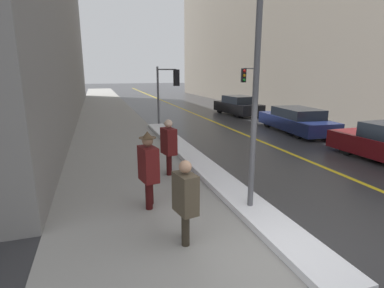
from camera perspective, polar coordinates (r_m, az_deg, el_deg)
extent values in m
plane|color=#2D2D30|center=(5.52, 18.01, -19.97)|extent=(160.00, 160.00, 0.00)
cube|color=gray|center=(18.91, -15.01, 4.02)|extent=(4.00, 80.00, 0.01)
cube|color=gold|center=(20.10, 2.37, 5.00)|extent=(0.16, 80.00, 0.00)
cube|color=white|center=(10.42, 0.26, -2.66)|extent=(0.82, 13.88, 0.16)
cylinder|color=#515156|center=(6.19, 12.02, 9.96)|extent=(0.12, 0.12, 5.26)
cylinder|color=#515156|center=(16.82, -6.46, 8.86)|extent=(0.11, 0.11, 3.27)
cylinder|color=#515156|center=(16.94, -4.78, 13.97)|extent=(1.10, 0.20, 0.07)
cube|color=black|center=(17.14, -2.99, 12.49)|extent=(0.32, 0.23, 0.90)
sphere|color=red|center=(17.25, -3.15, 13.45)|extent=(0.19, 0.19, 0.19)
sphere|color=orange|center=(17.25, -3.14, 12.50)|extent=(0.19, 0.19, 0.19)
sphere|color=green|center=(17.26, -3.13, 11.54)|extent=(0.19, 0.19, 0.19)
cylinder|color=#515156|center=(21.02, 12.43, 9.69)|extent=(0.11, 0.11, 3.37)
cylinder|color=#515156|center=(20.73, 11.27, 13.94)|extent=(1.10, 0.11, 0.07)
cube|color=black|center=(20.49, 9.80, 12.75)|extent=(0.31, 0.21, 0.90)
sphere|color=red|center=(20.38, 9.98, 13.55)|extent=(0.19, 0.19, 0.19)
sphere|color=orange|center=(20.38, 9.94, 12.74)|extent=(0.19, 0.19, 0.19)
sphere|color=green|center=(20.39, 9.91, 11.93)|extent=(0.19, 0.19, 0.19)
cylinder|color=#2A241B|center=(5.61, -1.23, -13.82)|extent=(0.14, 0.14, 0.82)
cylinder|color=#2A241B|center=(5.38, -1.25, -15.06)|extent=(0.14, 0.14, 0.82)
cube|color=#473D2D|center=(5.27, -1.27, -9.40)|extent=(0.38, 0.54, 0.72)
sphere|color=tan|center=(5.10, -1.30, -4.35)|extent=(0.22, 0.22, 0.22)
cylinder|color=#340C0C|center=(6.99, -8.04, -7.93)|extent=(0.16, 0.16, 0.89)
cylinder|color=#340C0C|center=(6.74, -8.25, -8.77)|extent=(0.16, 0.16, 0.89)
cube|color=#561414|center=(6.67, -8.31, -3.81)|extent=(0.42, 0.59, 0.78)
sphere|color=#8C664C|center=(6.53, -8.46, 0.62)|extent=(0.24, 0.24, 0.24)
cylinder|color=#4C3823|center=(6.52, -8.48, 1.18)|extent=(0.37, 0.37, 0.01)
cone|color=#4C3823|center=(6.50, -8.50, 1.81)|extent=(0.23, 0.23, 0.14)
cylinder|color=#340C0C|center=(9.09, -4.37, -2.75)|extent=(0.15, 0.15, 0.88)
cylinder|color=#340C0C|center=(8.83, -4.42, -3.24)|extent=(0.15, 0.15, 0.88)
cube|color=#561414|center=(8.82, -4.46, 0.53)|extent=(0.41, 0.59, 0.77)
sphere|color=beige|center=(8.71, -4.52, 3.89)|extent=(0.24, 0.24, 0.24)
cube|color=black|center=(9.18, -5.40, -0.03)|extent=(0.14, 0.24, 0.28)
cylinder|color=black|center=(12.43, 27.44, -0.33)|extent=(0.23, 0.67, 0.67)
cylinder|color=black|center=(13.63, 32.06, 0.23)|extent=(0.23, 0.67, 0.67)
cube|color=navy|center=(16.27, 19.10, 3.86)|extent=(2.17, 5.01, 0.60)
cube|color=black|center=(16.09, 19.48, 5.65)|extent=(1.84, 2.66, 0.46)
cylinder|color=black|center=(17.20, 14.23, 4.30)|extent=(0.25, 0.70, 0.69)
cylinder|color=black|center=(17.96, 18.64, 4.38)|extent=(0.25, 0.70, 0.69)
cylinder|color=black|center=(14.62, 19.61, 2.35)|extent=(0.25, 0.70, 0.69)
cylinder|color=black|center=(15.50, 24.44, 2.52)|extent=(0.25, 0.70, 0.69)
cube|color=black|center=(21.84, 8.69, 6.87)|extent=(2.08, 4.35, 0.69)
cube|color=black|center=(21.70, 8.89, 8.39)|extent=(1.77, 2.32, 0.49)
cylinder|color=black|center=(22.62, 5.33, 6.81)|extent=(0.26, 0.72, 0.71)
cylinder|color=black|center=(23.35, 8.57, 6.93)|extent=(0.26, 0.72, 0.71)
cylinder|color=black|center=(20.37, 8.80, 5.97)|extent=(0.26, 0.72, 0.71)
cylinder|color=black|center=(21.18, 12.25, 6.11)|extent=(0.26, 0.72, 0.71)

